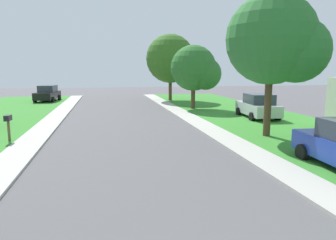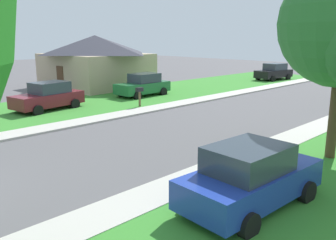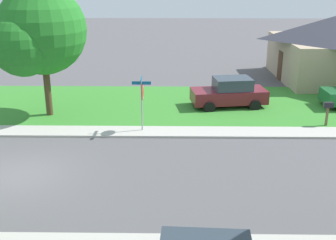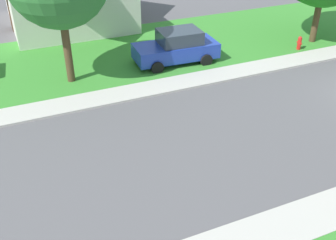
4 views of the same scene
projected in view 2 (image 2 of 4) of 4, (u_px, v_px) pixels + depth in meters
sidewalk_east at (270, 147)px, 14.69m from camera, size 1.40×56.00×0.10m
sidewalk_west at (127, 113)px, 21.19m from camera, size 1.40×56.00×0.10m
lawn_west at (84, 103)px, 24.45m from camera, size 8.00×56.00×0.08m
car_blue_far_down_street at (251, 177)px, 9.45m from camera, size 2.20×4.39×1.76m
car_maroon_driveway_right at (48, 96)px, 22.14m from camera, size 2.50×4.52×1.76m
car_black_kerbside_mid at (274, 72)px, 37.52m from camera, size 2.40×4.48×1.76m
car_green_across_road at (143, 85)px, 27.33m from camera, size 2.13×4.35×1.76m
house_left_setback at (96, 61)px, 32.12m from camera, size 9.21×8.04×4.60m
mailbox at (140, 92)px, 22.96m from camera, size 0.27×0.49×1.31m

